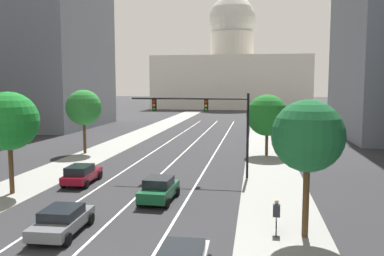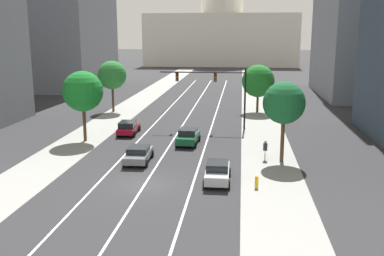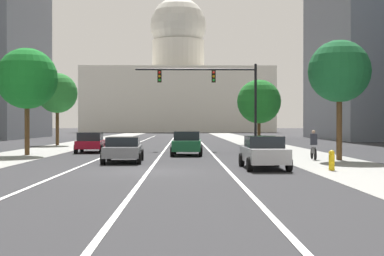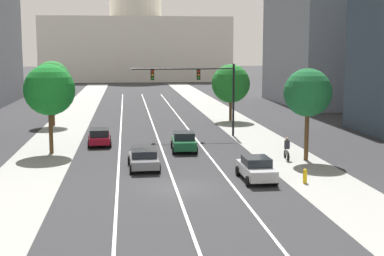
% 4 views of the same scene
% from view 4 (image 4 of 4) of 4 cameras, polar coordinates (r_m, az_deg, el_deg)
% --- Properties ---
extents(ground_plane, '(400.00, 400.00, 0.00)m').
position_cam_4_polar(ground_plane, '(73.06, -4.45, 1.56)').
color(ground_plane, '#2B2B2D').
extents(sidewalk_left, '(4.74, 130.00, 0.01)m').
position_cam_4_polar(sidewalk_left, '(68.35, -12.12, 0.96)').
color(sidewalk_left, gray).
rests_on(sidewalk_left, ground).
extents(sidewalk_right, '(4.74, 130.00, 0.01)m').
position_cam_4_polar(sidewalk_right, '(69.12, 3.46, 1.20)').
color(sidewalk_right, gray).
rests_on(sidewalk_right, ground).
extents(lane_stripe_left, '(0.16, 90.00, 0.01)m').
position_cam_4_polar(lane_stripe_left, '(58.13, -7.28, -0.15)').
color(lane_stripe_left, white).
rests_on(lane_stripe_left, ground).
extents(lane_stripe_center, '(0.16, 90.00, 0.01)m').
position_cam_4_polar(lane_stripe_center, '(58.20, -3.85, -0.09)').
color(lane_stripe_center, white).
rests_on(lane_stripe_center, ground).
extents(lane_stripe_right, '(0.16, 90.00, 0.01)m').
position_cam_4_polar(lane_stripe_right, '(58.47, -0.45, -0.04)').
color(lane_stripe_right, white).
rests_on(lane_stripe_right, ground).
extents(capitol_building, '(48.11, 22.61, 36.30)m').
position_cam_4_polar(capitol_building, '(150.80, -5.73, 9.33)').
color(capitol_building, beige).
rests_on(capitol_building, ground).
extents(car_green, '(2.15, 4.15, 1.58)m').
position_cam_4_polar(car_green, '(45.42, -0.84, -1.37)').
color(car_green, '#14512D').
rests_on(car_green, ground).
extents(car_crimson, '(2.14, 4.43, 1.47)m').
position_cam_4_polar(car_crimson, '(48.81, -9.41, -0.87)').
color(car_crimson, maroon).
rests_on(car_crimson, ground).
extents(car_gray, '(2.18, 4.41, 1.37)m').
position_cam_4_polar(car_gray, '(38.88, -4.96, -3.13)').
color(car_gray, slate).
rests_on(car_gray, ground).
extents(car_silver, '(1.98, 4.30, 1.51)m').
position_cam_4_polar(car_silver, '(35.57, 6.56, -4.11)').
color(car_silver, '#B2B5BA').
rests_on(car_silver, ground).
extents(traffic_signal_mast, '(9.68, 0.39, 6.86)m').
position_cam_4_polar(traffic_signal_mast, '(52.62, 0.94, 4.56)').
color(traffic_signal_mast, black).
rests_on(traffic_signal_mast, ground).
extents(fire_hydrant, '(0.26, 0.35, 0.91)m').
position_cam_4_polar(fire_hydrant, '(35.42, 11.44, -4.79)').
color(fire_hydrant, yellow).
rests_on(fire_hydrant, ground).
extents(cyclist, '(0.37, 1.70, 1.72)m').
position_cam_4_polar(cyclist, '(42.35, 9.64, -2.11)').
color(cyclist, black).
rests_on(cyclist, ground).
extents(street_tree_near_right, '(3.55, 3.55, 6.85)m').
position_cam_4_polar(street_tree_near_right, '(41.96, 11.71, 3.52)').
color(street_tree_near_right, '#51381E').
rests_on(street_tree_near_right, ground).
extents(street_tree_mid_right, '(4.41, 4.41, 6.52)m').
position_cam_4_polar(street_tree_mid_right, '(64.33, 3.97, 4.53)').
color(street_tree_mid_right, '#51381E').
rests_on(street_tree_mid_right, ground).
extents(street_tree_near_left, '(4.03, 4.03, 7.09)m').
position_cam_4_polar(street_tree_near_left, '(45.36, -14.33, 3.77)').
color(street_tree_near_left, '#51381E').
rests_on(street_tree_near_left, ground).
extents(street_tree_mid_left, '(3.88, 3.88, 6.99)m').
position_cam_4_polar(street_tree_mid_left, '(62.00, -14.07, 4.85)').
color(street_tree_mid_left, '#51381E').
rests_on(street_tree_mid_left, ground).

